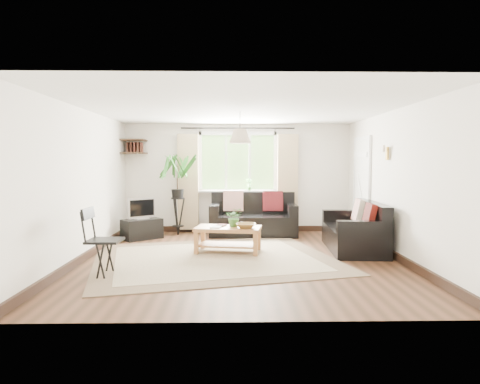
{
  "coord_description": "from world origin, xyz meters",
  "views": [
    {
      "loc": [
        -0.15,
        -6.81,
        1.55
      ],
      "look_at": [
        0.0,
        0.4,
        1.05
      ],
      "focal_mm": 32.0,
      "sensor_mm": 36.0,
      "label": 1
    }
  ],
  "objects_px": {
    "sofa_back": "(253,215)",
    "tv_stand": "(142,229)",
    "coffee_table": "(228,240)",
    "palm_stand": "(178,195)",
    "folding_chair": "(105,242)",
    "sofa_right": "(354,227)"
  },
  "relations": [
    {
      "from": "tv_stand",
      "to": "palm_stand",
      "type": "distance_m",
      "value": 1.06
    },
    {
      "from": "folding_chair",
      "to": "coffee_table",
      "type": "bearing_deg",
      "value": -48.12
    },
    {
      "from": "folding_chair",
      "to": "tv_stand",
      "type": "bearing_deg",
      "value": 2.91
    },
    {
      "from": "tv_stand",
      "to": "folding_chair",
      "type": "xyz_separation_m",
      "value": [
        0.08,
        -2.8,
        0.26
      ]
    },
    {
      "from": "sofa_right",
      "to": "tv_stand",
      "type": "xyz_separation_m",
      "value": [
        -3.97,
        1.18,
        -0.2
      ]
    },
    {
      "from": "tv_stand",
      "to": "folding_chair",
      "type": "height_order",
      "value": "folding_chair"
    },
    {
      "from": "sofa_back",
      "to": "folding_chair",
      "type": "bearing_deg",
      "value": -122.46
    },
    {
      "from": "sofa_back",
      "to": "folding_chair",
      "type": "distance_m",
      "value": 3.91
    },
    {
      "from": "tv_stand",
      "to": "folding_chair",
      "type": "bearing_deg",
      "value": -126.78
    },
    {
      "from": "sofa_right",
      "to": "folding_chair",
      "type": "height_order",
      "value": "folding_chair"
    },
    {
      "from": "tv_stand",
      "to": "coffee_table",
      "type": "bearing_deg",
      "value": -76.19
    },
    {
      "from": "coffee_table",
      "to": "palm_stand",
      "type": "distance_m",
      "value": 2.24
    },
    {
      "from": "palm_stand",
      "to": "folding_chair",
      "type": "bearing_deg",
      "value": -100.14
    },
    {
      "from": "coffee_table",
      "to": "folding_chair",
      "type": "relative_size",
      "value": 1.17
    },
    {
      "from": "palm_stand",
      "to": "folding_chair",
      "type": "height_order",
      "value": "palm_stand"
    },
    {
      "from": "coffee_table",
      "to": "folding_chair",
      "type": "bearing_deg",
      "value": -139.39
    },
    {
      "from": "sofa_right",
      "to": "folding_chair",
      "type": "bearing_deg",
      "value": -63.57
    },
    {
      "from": "tv_stand",
      "to": "palm_stand",
      "type": "bearing_deg",
      "value": -2.29
    },
    {
      "from": "coffee_table",
      "to": "palm_stand",
      "type": "height_order",
      "value": "palm_stand"
    },
    {
      "from": "tv_stand",
      "to": "folding_chair",
      "type": "distance_m",
      "value": 2.81
    },
    {
      "from": "sofa_back",
      "to": "tv_stand",
      "type": "xyz_separation_m",
      "value": [
        -2.28,
        -0.43,
        -0.23
      ]
    },
    {
      "from": "sofa_back",
      "to": "tv_stand",
      "type": "distance_m",
      "value": 2.33
    }
  ]
}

